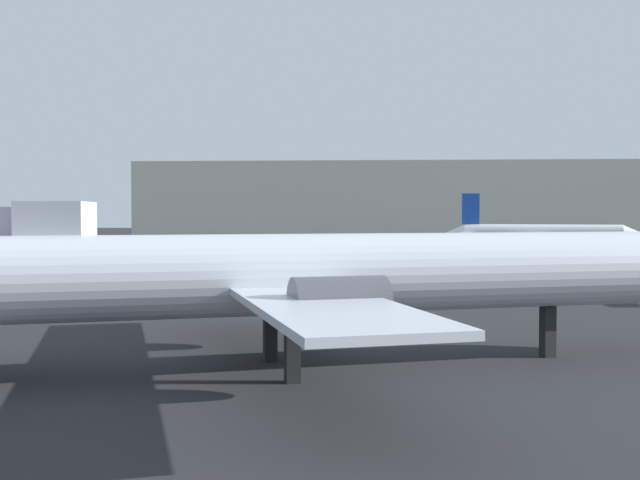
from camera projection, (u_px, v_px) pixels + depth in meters
name	position (u px, v px, depth m)	size (l,w,h in m)	color
airplane_at_gate	(308.00, 274.00, 29.40)	(36.60, 25.31, 10.88)	silver
airplane_far_left	(540.00, 235.00, 99.68)	(25.84, 23.00, 8.64)	white
terminal_building	(383.00, 205.00, 144.95)	(88.90, 24.89, 15.18)	beige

